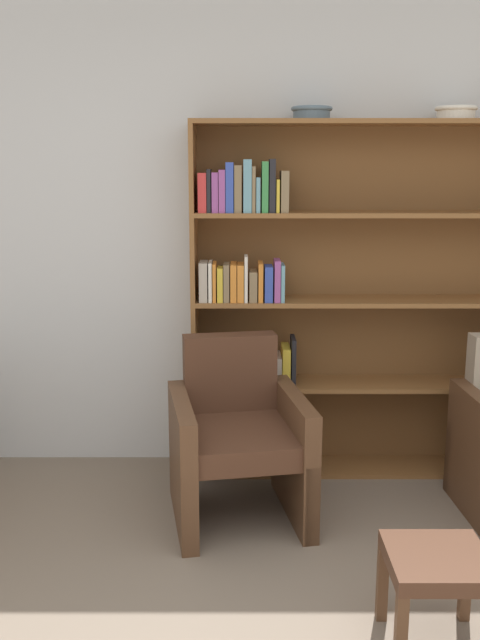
{
  "coord_description": "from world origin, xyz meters",
  "views": [
    {
      "loc": [
        -0.18,
        -1.6,
        1.72
      ],
      "look_at": [
        -0.17,
        1.99,
        0.95
      ],
      "focal_mm": 40.0,
      "sensor_mm": 36.0,
      "label": 1
    }
  ],
  "objects_px": {
    "bookshelf": "(331,308)",
    "bowl_cream": "(453,112)",
    "armchair_leather": "(235,439)",
    "footstool": "(435,571)",
    "bowl_olive": "(309,112)"
  },
  "relations": [
    {
      "from": "footstool",
      "to": "bookshelf",
      "type": "bearing_deg",
      "value": 96.69
    },
    {
      "from": "armchair_leather",
      "to": "footstool",
      "type": "distance_m",
      "value": 1.27
    },
    {
      "from": "bowl_olive",
      "to": "armchair_leather",
      "type": "bearing_deg",
      "value": -125.88
    },
    {
      "from": "bowl_cream",
      "to": "armchair_leather",
      "type": "bearing_deg",
      "value": -154.85
    },
    {
      "from": "bowl_cream",
      "to": "armchair_leather",
      "type": "height_order",
      "value": "bowl_cream"
    },
    {
      "from": "footstool",
      "to": "bowl_cream",
      "type": "bearing_deg",
      "value": 74.9
    },
    {
      "from": "bowl_olive",
      "to": "footstool",
      "type": "bearing_deg",
      "value": -78.06
    },
    {
      "from": "bookshelf",
      "to": "bowl_olive",
      "type": "relative_size",
      "value": 9.07
    },
    {
      "from": "footstool",
      "to": "armchair_leather",
      "type": "bearing_deg",
      "value": 124.9
    },
    {
      "from": "bowl_cream",
      "to": "bowl_olive",
      "type": "bearing_deg",
      "value": 180.0
    },
    {
      "from": "bowl_olive",
      "to": "bookshelf",
      "type": "bearing_deg",
      "value": 7.05
    },
    {
      "from": "bowl_olive",
      "to": "bowl_cream",
      "type": "height_order",
      "value": "bowl_cream"
    },
    {
      "from": "bookshelf",
      "to": "bowl_cream",
      "type": "xyz_separation_m",
      "value": [
        0.61,
        -0.02,
        1.05
      ]
    },
    {
      "from": "armchair_leather",
      "to": "bookshelf",
      "type": "bearing_deg",
      "value": -143.86
    },
    {
      "from": "armchair_leather",
      "to": "footstool",
      "type": "height_order",
      "value": "armchair_leather"
    }
  ]
}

